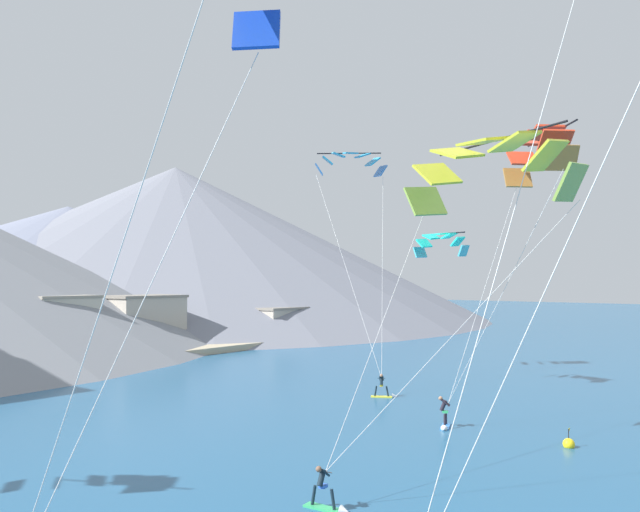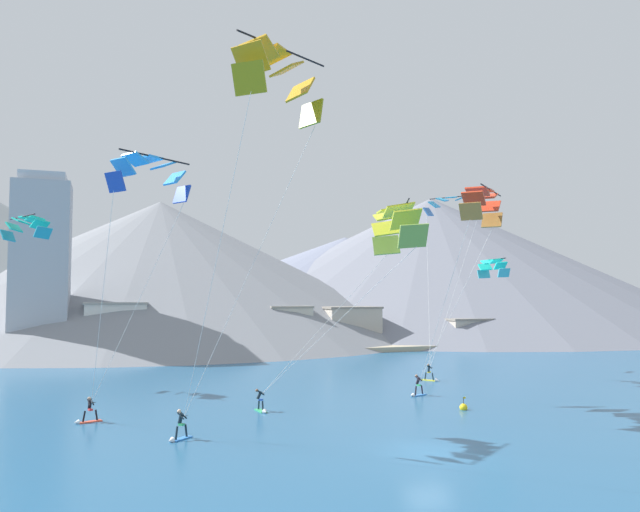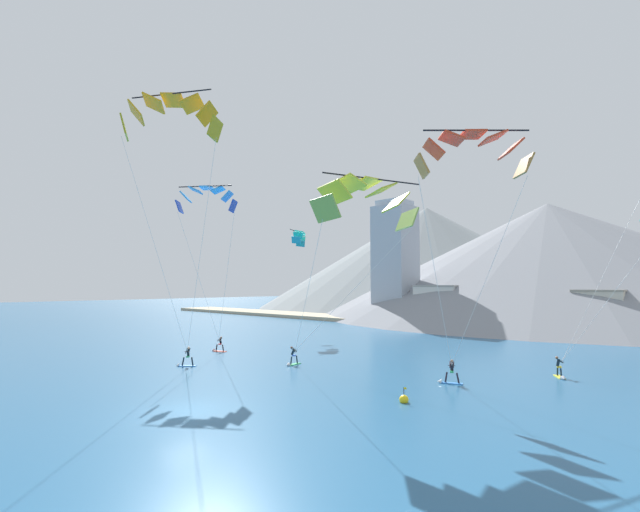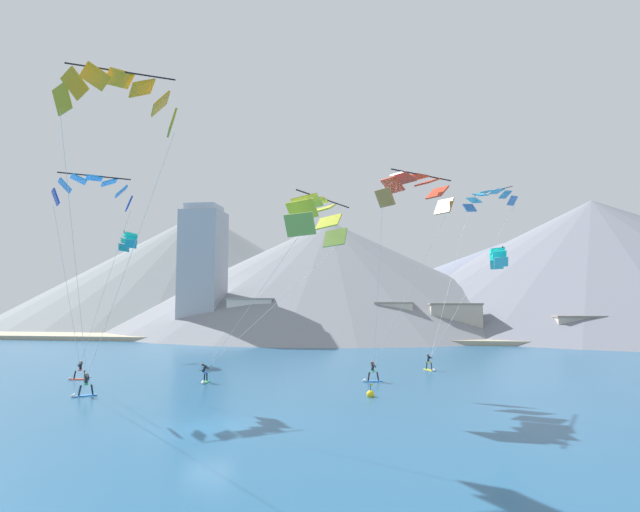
{
  "view_description": "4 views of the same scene",
  "coord_description": "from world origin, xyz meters",
  "px_view_note": "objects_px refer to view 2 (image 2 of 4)",
  "views": [
    {
      "loc": [
        -22.75,
        -0.03,
        8.03
      ],
      "look_at": [
        1.05,
        19.2,
        9.18
      ],
      "focal_mm": 35.0,
      "sensor_mm": 36.0,
      "label": 1
    },
    {
      "loc": [
        -15.98,
        -29.04,
        8.12
      ],
      "look_at": [
        -1.28,
        13.33,
        10.88
      ],
      "focal_mm": 35.0,
      "sensor_mm": 36.0,
      "label": 2
    },
    {
      "loc": [
        21.93,
        -12.93,
        6.9
      ],
      "look_at": [
        -2.98,
        14.42,
        9.52
      ],
      "focal_mm": 24.0,
      "sensor_mm": 36.0,
      "label": 3
    },
    {
      "loc": [
        9.68,
        -26.05,
        6.74
      ],
      "look_at": [
        3.61,
        16.42,
        10.53
      ],
      "focal_mm": 28.0,
      "sensor_mm": 36.0,
      "label": 4
    }
  ],
  "objects_px": {
    "kitesurfer_near_lead": "(417,389)",
    "kitesurfer_near_trail": "(86,415)",
    "parafoil_kite_far_right": "(452,204)",
    "parafoil_kite_distant_high_outer": "(27,225)",
    "parafoil_kite_distant_low_drift": "(493,266)",
    "kitesurfer_far_right": "(431,376)",
    "kitesurfer_far_left": "(261,405)",
    "race_marker_buoy": "(463,407)",
    "parafoil_kite_near_lead": "(482,203)",
    "parafoil_kite_near_trail": "(150,173)",
    "parafoil_kite_mid_center": "(277,76)",
    "parafoil_kite_far_left": "(395,224)",
    "kitesurfer_mid_center": "(178,431)"
  },
  "relations": [
    {
      "from": "parafoil_kite_far_left",
      "to": "parafoil_kite_distant_low_drift",
      "type": "relative_size",
      "value": 3.0
    },
    {
      "from": "kitesurfer_near_trail",
      "to": "kitesurfer_far_right",
      "type": "bearing_deg",
      "value": 17.97
    },
    {
      "from": "parafoil_kite_mid_center",
      "to": "parafoil_kite_far_left",
      "type": "bearing_deg",
      "value": 38.5
    },
    {
      "from": "parafoil_kite_near_trail",
      "to": "parafoil_kite_far_right",
      "type": "relative_size",
      "value": 0.85
    },
    {
      "from": "kitesurfer_near_trail",
      "to": "parafoil_kite_far_right",
      "type": "bearing_deg",
      "value": 25.71
    },
    {
      "from": "kitesurfer_far_right",
      "to": "parafoil_kite_near_trail",
      "type": "bearing_deg",
      "value": -152.91
    },
    {
      "from": "kitesurfer_near_trail",
      "to": "parafoil_kite_near_lead",
      "type": "height_order",
      "value": "parafoil_kite_near_lead"
    },
    {
      "from": "parafoil_kite_near_trail",
      "to": "parafoil_kite_far_left",
      "type": "distance_m",
      "value": 17.71
    },
    {
      "from": "parafoil_kite_near_lead",
      "to": "parafoil_kite_near_trail",
      "type": "xyz_separation_m",
      "value": [
        -25.1,
        -2.44,
        0.24
      ]
    },
    {
      "from": "kitesurfer_near_lead",
      "to": "parafoil_kite_near_lead",
      "type": "height_order",
      "value": "parafoil_kite_near_lead"
    },
    {
      "from": "kitesurfer_far_right",
      "to": "parafoil_kite_distant_low_drift",
      "type": "bearing_deg",
      "value": -8.48
    },
    {
      "from": "kitesurfer_near_trail",
      "to": "kitesurfer_far_right",
      "type": "height_order",
      "value": "kitesurfer_far_right"
    },
    {
      "from": "kitesurfer_near_trail",
      "to": "parafoil_kite_near_lead",
      "type": "relative_size",
      "value": 0.12
    },
    {
      "from": "parafoil_kite_distant_high_outer",
      "to": "kitesurfer_near_trail",
      "type": "bearing_deg",
      "value": -72.19
    },
    {
      "from": "kitesurfer_near_trail",
      "to": "parafoil_kite_distant_high_outer",
      "type": "xyz_separation_m",
      "value": [
        -5.71,
        17.76,
        13.78
      ]
    },
    {
      "from": "kitesurfer_near_trail",
      "to": "parafoil_kite_far_left",
      "type": "distance_m",
      "value": 24.52
    },
    {
      "from": "kitesurfer_near_trail",
      "to": "parafoil_kite_distant_low_drift",
      "type": "height_order",
      "value": "parafoil_kite_distant_low_drift"
    },
    {
      "from": "kitesurfer_far_left",
      "to": "parafoil_kite_distant_low_drift",
      "type": "xyz_separation_m",
      "value": [
        25.15,
        8.92,
        10.43
      ]
    },
    {
      "from": "race_marker_buoy",
      "to": "parafoil_kite_distant_low_drift",
      "type": "bearing_deg",
      "value": 48.14
    },
    {
      "from": "kitesurfer_far_right",
      "to": "kitesurfer_mid_center",
      "type": "bearing_deg",
      "value": -146.74
    },
    {
      "from": "kitesurfer_far_right",
      "to": "parafoil_kite_mid_center",
      "type": "relative_size",
      "value": 0.09
    },
    {
      "from": "parafoil_kite_near_lead",
      "to": "kitesurfer_far_left",
      "type": "bearing_deg",
      "value": 175.37
    },
    {
      "from": "kitesurfer_near_lead",
      "to": "parafoil_kite_distant_high_outer",
      "type": "xyz_separation_m",
      "value": [
        -30.47,
        15.3,
        13.71
      ]
    },
    {
      "from": "kitesurfer_near_lead",
      "to": "parafoil_kite_far_right",
      "type": "xyz_separation_m",
      "value": [
        12.88,
        15.66,
        17.73
      ]
    },
    {
      "from": "parafoil_kite_far_right",
      "to": "kitesurfer_near_lead",
      "type": "bearing_deg",
      "value": -129.44
    },
    {
      "from": "parafoil_kite_far_right",
      "to": "parafoil_kite_distant_high_outer",
      "type": "height_order",
      "value": "parafoil_kite_far_right"
    },
    {
      "from": "parafoil_kite_mid_center",
      "to": "parafoil_kite_distant_low_drift",
      "type": "height_order",
      "value": "parafoil_kite_mid_center"
    },
    {
      "from": "kitesurfer_far_right",
      "to": "parafoil_kite_distant_low_drift",
      "type": "height_order",
      "value": "parafoil_kite_distant_low_drift"
    },
    {
      "from": "kitesurfer_far_left",
      "to": "parafoil_kite_distant_low_drift",
      "type": "height_order",
      "value": "parafoil_kite_distant_low_drift"
    },
    {
      "from": "parafoil_kite_distant_high_outer",
      "to": "race_marker_buoy",
      "type": "relative_size",
      "value": 5.38
    },
    {
      "from": "parafoil_kite_mid_center",
      "to": "parafoil_kite_distant_high_outer",
      "type": "xyz_separation_m",
      "value": [
        -15.14,
        28.68,
        -5.63
      ]
    },
    {
      "from": "kitesurfer_near_trail",
      "to": "parafoil_kite_near_trail",
      "type": "bearing_deg",
      "value": -49.14
    },
    {
      "from": "parafoil_kite_far_right",
      "to": "parafoil_kite_distant_high_outer",
      "type": "xyz_separation_m",
      "value": [
        -43.34,
        -0.36,
        -4.02
      ]
    },
    {
      "from": "kitesurfer_far_right",
      "to": "parafoil_kite_distant_low_drift",
      "type": "distance_m",
      "value": 12.25
    },
    {
      "from": "kitesurfer_mid_center",
      "to": "parafoil_kite_distant_high_outer",
      "type": "bearing_deg",
      "value": 113.56
    },
    {
      "from": "kitesurfer_near_trail",
      "to": "parafoil_kite_near_trail",
      "type": "distance_m",
      "value": 15.87
    },
    {
      "from": "parafoil_kite_far_left",
      "to": "kitesurfer_mid_center",
      "type": "bearing_deg",
      "value": -162.91
    },
    {
      "from": "parafoil_kite_far_left",
      "to": "parafoil_kite_far_right",
      "type": "distance_m",
      "value": 26.58
    },
    {
      "from": "kitesurfer_far_left",
      "to": "parafoil_kite_distant_low_drift",
      "type": "relative_size",
      "value": 0.4
    },
    {
      "from": "kitesurfer_near_lead",
      "to": "kitesurfer_near_trail",
      "type": "bearing_deg",
      "value": -174.32
    },
    {
      "from": "kitesurfer_far_right",
      "to": "parafoil_kite_near_trail",
      "type": "height_order",
      "value": "parafoil_kite_near_trail"
    },
    {
      "from": "kitesurfer_far_right",
      "to": "parafoil_kite_mid_center",
      "type": "bearing_deg",
      "value": -135.02
    },
    {
      "from": "parafoil_kite_far_left",
      "to": "parafoil_kite_distant_high_outer",
      "type": "distance_m",
      "value": 33.01
    },
    {
      "from": "kitesurfer_far_right",
      "to": "parafoil_kite_near_lead",
      "type": "xyz_separation_m",
      "value": [
        -1.67,
        -11.25,
        14.76
      ]
    },
    {
      "from": "kitesurfer_near_trail",
      "to": "parafoil_kite_far_right",
      "type": "distance_m",
      "value": 45.41
    },
    {
      "from": "kitesurfer_far_left",
      "to": "race_marker_buoy",
      "type": "distance_m",
      "value": 14.2
    },
    {
      "from": "parafoil_kite_distant_low_drift",
      "to": "kitesurfer_near_trail",
      "type": "bearing_deg",
      "value": -166.39
    },
    {
      "from": "kitesurfer_far_right",
      "to": "parafoil_kite_far_right",
      "type": "bearing_deg",
      "value": 48.08
    },
    {
      "from": "kitesurfer_near_trail",
      "to": "kitesurfer_far_right",
      "type": "relative_size",
      "value": 1.04
    },
    {
      "from": "parafoil_kite_near_lead",
      "to": "parafoil_kite_far_left",
      "type": "xyz_separation_m",
      "value": [
        -7.65,
        -0.38,
        -1.96
      ]
    }
  ]
}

